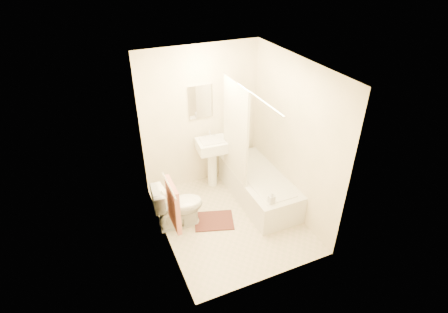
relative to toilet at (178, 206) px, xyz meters
name	(u,v)px	position (x,y,z in m)	size (l,w,h in m)	color
floor	(230,219)	(0.75, -0.21, -0.36)	(2.40, 2.40, 0.00)	beige
ceiling	(232,66)	(0.75, -0.21, 2.04)	(2.40, 2.40, 0.00)	white
wall_back	(201,118)	(0.75, 0.99, 0.84)	(2.00, 0.02, 2.40)	beige
wall_left	(160,169)	(-0.25, -0.21, 0.84)	(0.02, 2.40, 2.40)	beige
wall_right	(293,139)	(1.75, -0.21, 0.84)	(0.02, 2.40, 2.40)	beige
mirror	(201,102)	(0.75, 0.97, 1.14)	(0.40, 0.03, 0.55)	white
curtain_rod	(250,92)	(1.05, -0.11, 1.64)	(0.03, 0.03, 1.70)	silver
shower_curtain	(236,132)	(1.05, 0.29, 0.86)	(0.04, 0.80, 1.55)	silver
towel_bar	(169,185)	(-0.21, -0.46, 0.74)	(0.02, 0.02, 0.60)	silver
towel	(173,205)	(-0.18, -0.46, 0.42)	(0.06, 0.45, 0.66)	#CC7266
toilet_paper	(166,194)	(-0.18, -0.09, 0.34)	(0.12, 0.12, 0.11)	white
toilet	(178,206)	(0.00, 0.00, 0.00)	(0.41, 0.73, 0.71)	white
sink	(212,161)	(0.84, 0.74, 0.13)	(0.50, 0.40, 0.98)	white
bathtub	(258,187)	(1.39, 0.09, -0.13)	(0.72, 1.65, 0.46)	silver
bath_mat	(214,221)	(0.50, -0.15, -0.35)	(0.59, 0.44, 0.02)	#47281F
soap_bottle	(272,198)	(1.21, -0.60, 0.20)	(0.08, 0.09, 0.18)	white
scrub_brush	(237,156)	(1.31, 0.73, 0.13)	(0.06, 0.21, 0.04)	#31BA69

